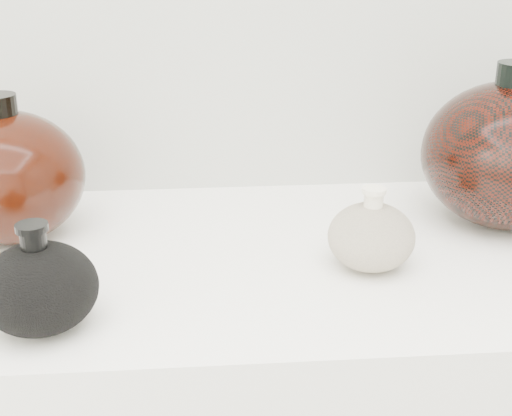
{
  "coord_description": "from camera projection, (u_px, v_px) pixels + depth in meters",
  "views": [
    {
      "loc": [
        -0.06,
        0.12,
        1.3
      ],
      "look_at": [
        0.01,
        0.92,
        0.98
      ],
      "focal_mm": 50.0,
      "sensor_mm": 36.0,
      "label": 1
    }
  ],
  "objects": [
    {
      "name": "black_gourd_vase",
      "position": [
        39.0,
        287.0,
        0.74
      ],
      "size": [
        0.16,
        0.16,
        0.12
      ],
      "color": "black",
      "rests_on": "display_counter"
    },
    {
      "name": "cream_gourd_vase",
      "position": [
        371.0,
        236.0,
        0.87
      ],
      "size": [
        0.11,
        0.11,
        0.11
      ],
      "color": "beige",
      "rests_on": "display_counter"
    },
    {
      "name": "left_round_pot",
      "position": [
        6.0,
        176.0,
        0.94
      ],
      "size": [
        0.21,
        0.21,
        0.2
      ],
      "color": "black",
      "rests_on": "display_counter"
    },
    {
      "name": "right_round_pot",
      "position": [
        509.0,
        154.0,
        0.98
      ],
      "size": [
        0.29,
        0.29,
        0.23
      ],
      "color": "black",
      "rests_on": "display_counter"
    }
  ]
}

